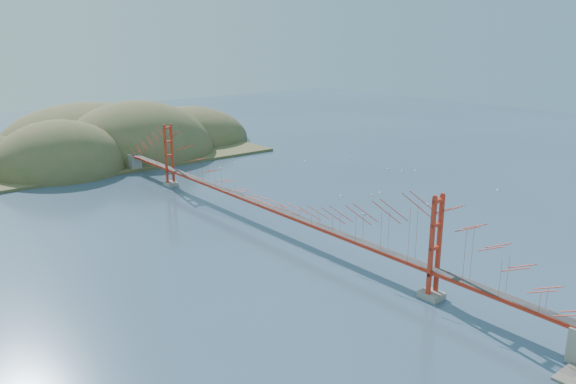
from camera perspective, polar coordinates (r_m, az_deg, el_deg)
ground at (r=83.47m, az=-2.26°, el=-3.54°), size 320.00×320.00×0.00m
bridge at (r=81.57m, az=-2.39°, el=1.15°), size 2.20×94.40×12.00m
far_headlands at (r=143.38m, az=-18.15°, el=3.89°), size 84.00×58.00×25.00m
sailboat_17 at (r=129.92m, az=6.34°, el=3.48°), size 0.55×0.45×0.64m
sailboat_9 at (r=120.25m, az=12.78°, el=2.18°), size 0.57×0.57×0.59m
sailboat_16 at (r=100.75m, az=8.53°, el=-0.22°), size 0.58×0.58×0.61m
sailboat_12 at (r=120.52m, az=-6.91°, el=2.49°), size 0.54×0.46×0.61m
sailboat_7 at (r=124.78m, az=-5.43°, el=3.00°), size 0.66×0.64×0.74m
sailboat_11 at (r=120.36m, az=10.09°, el=2.35°), size 0.68×0.68×0.71m
sailboat_2 at (r=96.51m, az=13.93°, el=-1.23°), size 0.59×0.59×0.66m
sailboat_1 at (r=89.83m, az=7.66°, el=-2.16°), size 0.55×0.58×0.65m
sailboat_10 at (r=67.25m, az=20.40°, el=-9.37°), size 0.56×0.56×0.59m
sailboat_13 at (r=109.61m, az=20.52°, el=0.25°), size 0.66×0.66×0.69m
sailboat_5 at (r=99.31m, az=14.76°, el=-0.81°), size 0.49×0.51×0.58m
sailboat_14 at (r=102.34m, az=9.28°, el=0.01°), size 0.55×0.59×0.66m
sailboat_0 at (r=99.27m, az=5.39°, el=-0.35°), size 0.55×0.55×0.62m
sailboat_8 at (r=118.97m, az=11.52°, el=2.11°), size 0.62×0.62×0.69m
sailboat_15 at (r=125.93m, az=1.71°, el=3.17°), size 0.55×0.58×0.66m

